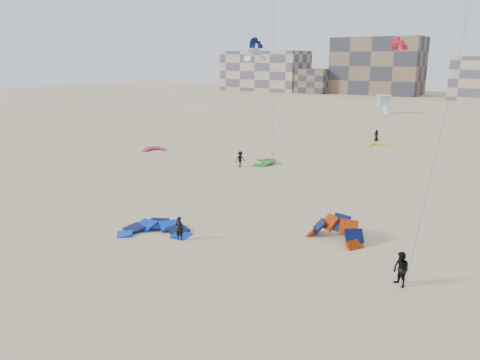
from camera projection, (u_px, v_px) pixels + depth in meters
The scene contains 17 objects.
ground at pixel (168, 241), 30.27m from camera, with size 320.00×320.00×0.00m, color #CDB68A.
kite_ground_blue at pixel (155, 233), 31.77m from camera, with size 4.50×4.65×0.97m, color #005EF3, non-canonical shape.
kite_ground_orange at pixel (334, 240), 30.47m from camera, with size 3.93×3.10×2.47m, color #E83503, non-canonical shape.
kite_ground_red at pixel (154, 150), 60.12m from camera, with size 2.81×2.94×0.65m, color red, non-canonical shape.
kite_ground_green at pixel (263, 163), 52.81m from camera, with size 3.68×3.85×0.85m, color #1B9C1A, non-canonical shape.
kite_ground_yellow at pixel (377, 145), 63.53m from camera, with size 3.33×3.49×0.45m, color #FFFC2D, non-canonical shape.
kitesurfer_main at pixel (179, 228), 30.30m from camera, with size 0.59×0.38×1.60m, color black.
kitesurfer_b at pixel (401, 269), 24.09m from camera, with size 0.91×0.71×1.87m, color black.
kitesurfer_c at pixel (240, 159), 50.74m from camera, with size 1.13×0.65×1.74m, color black.
kitesurfer_e at pixel (376, 135), 66.70m from camera, with size 0.78×0.51×1.60m, color black.
kite_fly_grey at pixel (255, 56), 65.90m from camera, with size 10.84×8.26×12.07m.
kite_fly_navy at pixel (256, 44), 82.59m from camera, with size 9.94×11.09×14.10m.
kite_fly_red at pixel (399, 45), 74.34m from camera, with size 5.45×5.43×14.07m.
lifeguard_tower_far at pixel (383, 104), 100.13m from camera, with size 3.72×5.84×3.90m.
condo_west_a at pixel (265, 71), 170.72m from camera, with size 30.00×15.00×14.00m, color tan.
condo_west_b at pixel (377, 66), 151.95m from camera, with size 28.00×14.00×18.00m, color brown.
condo_fill_left at pixel (313, 81), 159.13m from camera, with size 12.00×10.00×8.00m, color brown.
Camera 1 is at (19.60, -20.92, 11.49)m, focal length 35.00 mm.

